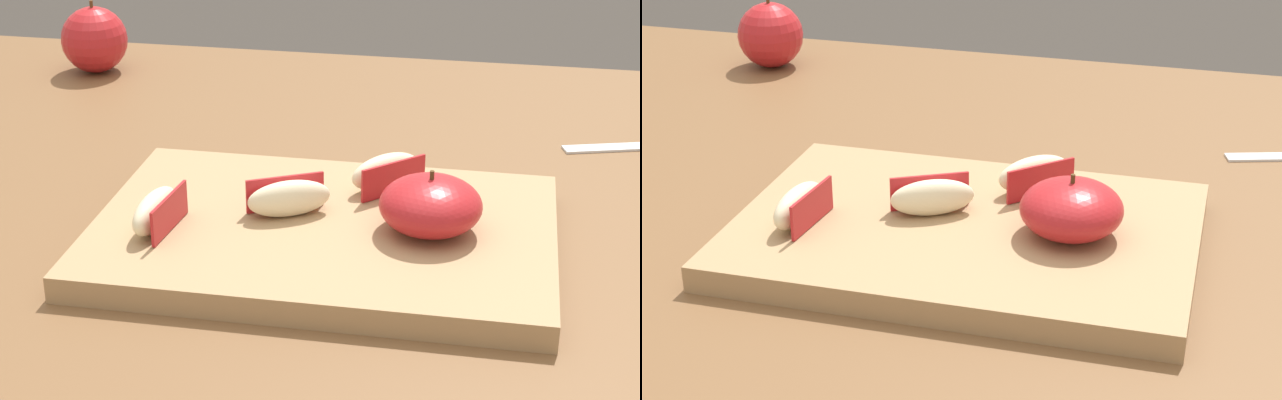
# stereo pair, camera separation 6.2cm
# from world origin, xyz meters

# --- Properties ---
(dining_table) EXTENTS (1.45, 0.93, 0.75)m
(dining_table) POSITION_xyz_m (0.00, 0.00, 0.66)
(dining_table) COLOR brown
(dining_table) RESTS_ON ground_plane
(cutting_board) EXTENTS (0.37, 0.26, 0.02)m
(cutting_board) POSITION_xyz_m (-0.00, -0.07, 0.76)
(cutting_board) COLOR #A37F56
(cutting_board) RESTS_ON dining_table
(apple_half_skin_up) EXTENTS (0.08, 0.08, 0.05)m
(apple_half_skin_up) POSITION_xyz_m (0.09, -0.06, 0.79)
(apple_half_skin_up) COLOR #B21E23
(apple_half_skin_up) RESTS_ON cutting_board
(apple_wedge_left) EXTENTS (0.07, 0.05, 0.03)m
(apple_wedge_left) POSITION_xyz_m (-0.03, -0.06, 0.78)
(apple_wedge_left) COLOR beige
(apple_wedge_left) RESTS_ON cutting_board
(apple_wedge_front) EXTENTS (0.03, 0.07, 0.03)m
(apple_wedge_front) POSITION_xyz_m (-0.13, -0.10, 0.78)
(apple_wedge_front) COLOR beige
(apple_wedge_front) RESTS_ON cutting_board
(apple_wedge_back) EXTENTS (0.07, 0.07, 0.03)m
(apple_wedge_back) POSITION_xyz_m (0.04, 0.01, 0.78)
(apple_wedge_back) COLOR beige
(apple_wedge_back) RESTS_ON cutting_board
(whole_apple_crimson) EXTENTS (0.08, 0.08, 0.09)m
(whole_apple_crimson) POSITION_xyz_m (-0.36, 0.34, 0.79)
(whole_apple_crimson) COLOR #B21E23
(whole_apple_crimson) RESTS_ON dining_table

